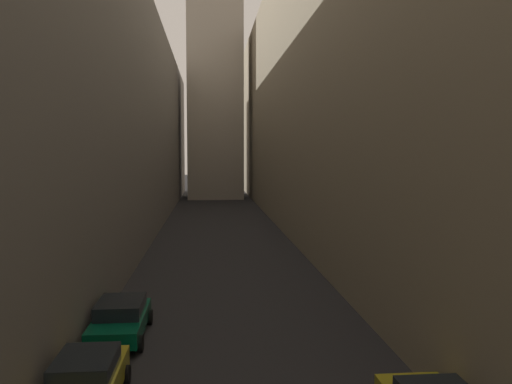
% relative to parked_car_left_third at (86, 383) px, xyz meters
% --- Properties ---
extents(ground_plane, '(264.00, 264.00, 0.00)m').
position_rel_parked_car_left_third_xyz_m(ground_plane, '(4.40, 29.24, -0.77)').
color(ground_plane, '#232326').
extents(building_block_left, '(12.51, 108.00, 19.72)m').
position_rel_parked_car_left_third_xyz_m(building_block_left, '(-7.36, 31.24, 9.09)').
color(building_block_left, slate).
rests_on(building_block_left, ground).
extents(building_block_right, '(15.05, 108.00, 25.53)m').
position_rel_parked_car_left_third_xyz_m(building_block_right, '(17.42, 31.24, 11.99)').
color(building_block_right, gray).
rests_on(building_block_right, ground).
extents(parked_car_left_third, '(1.93, 4.56, 1.51)m').
position_rel_parked_car_left_third_xyz_m(parked_car_left_third, '(0.00, 0.00, 0.00)').
color(parked_car_left_third, '#A59919').
rests_on(parked_car_left_third, ground).
extents(parked_car_left_far, '(2.06, 4.55, 1.43)m').
position_rel_parked_car_left_third_xyz_m(parked_car_left_far, '(-0.00, 5.81, -0.02)').
color(parked_car_left_far, '#05472D').
rests_on(parked_car_left_far, ground).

